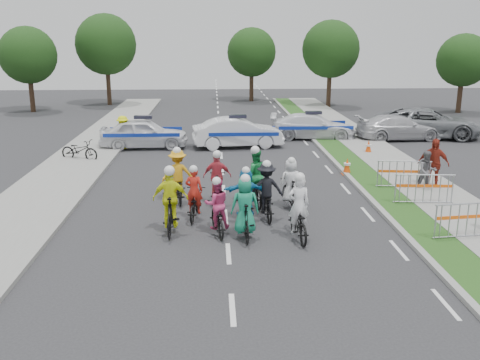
{
  "coord_description": "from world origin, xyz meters",
  "views": [
    {
      "loc": [
        -0.34,
        -13.17,
        5.6
      ],
      "look_at": [
        0.48,
        3.41,
        1.1
      ],
      "focal_mm": 40.0,
      "sensor_mm": 36.0,
      "label": 1
    }
  ],
  "objects_px": {
    "barrier_0": "(467,222)",
    "tree_4": "(252,52)",
    "parked_bike": "(79,150)",
    "barrier_2": "(403,175)",
    "rider_1": "(245,213)",
    "police_car_1": "(238,133)",
    "rider_5": "(246,197)",
    "civilian_sedan": "(399,127)",
    "spectator_1": "(427,171)",
    "tree_3": "(106,44)",
    "barrier_1": "(424,190)",
    "rider_3": "(171,207)",
    "rider_9": "(217,183)",
    "civilian_suv": "(427,123)",
    "spectator_2": "(433,164)",
    "police_car_2": "(313,126)",
    "tree_1": "(331,49)",
    "marshal_hiviz": "(123,132)",
    "rider_8": "(255,183)",
    "cone_0": "(347,167)",
    "rider_0": "(298,217)",
    "rider_6": "(194,201)",
    "tree_0": "(28,55)",
    "police_car_0": "(144,133)",
    "rider_2": "(217,212)",
    "rider_10": "(178,180)",
    "cone_1": "(368,147)",
    "rider_4": "(266,195)"
  },
  "relations": [
    {
      "from": "rider_3",
      "to": "tree_3",
      "type": "height_order",
      "value": "tree_3"
    },
    {
      "from": "tree_3",
      "to": "rider_1",
      "type": "bearing_deg",
      "value": -72.88
    },
    {
      "from": "barrier_1",
      "to": "parked_bike",
      "type": "distance_m",
      "value": 15.21
    },
    {
      "from": "rider_5",
      "to": "tree_4",
      "type": "height_order",
      "value": "tree_4"
    },
    {
      "from": "rider_1",
      "to": "police_car_1",
      "type": "distance_m",
      "value": 12.87
    },
    {
      "from": "tree_1",
      "to": "rider_9",
      "type": "bearing_deg",
      "value": -109.84
    },
    {
      "from": "rider_1",
      "to": "civilian_suv",
      "type": "height_order",
      "value": "rider_1"
    },
    {
      "from": "rider_3",
      "to": "tree_1",
      "type": "relative_size",
      "value": 0.3
    },
    {
      "from": "civilian_suv",
      "to": "tree_1",
      "type": "relative_size",
      "value": 0.86
    },
    {
      "from": "rider_0",
      "to": "civilian_sedan",
      "type": "bearing_deg",
      "value": -122.47
    },
    {
      "from": "rider_0",
      "to": "police_car_1",
      "type": "relative_size",
      "value": 0.43
    },
    {
      "from": "police_car_2",
      "to": "tree_1",
      "type": "relative_size",
      "value": 0.7
    },
    {
      "from": "police_car_0",
      "to": "cone_0",
      "type": "distance_m",
      "value": 10.86
    },
    {
      "from": "parked_bike",
      "to": "barrier_2",
      "type": "bearing_deg",
      "value": -91.77
    },
    {
      "from": "rider_1",
      "to": "rider_9",
      "type": "height_order",
      "value": "rider_1"
    },
    {
      "from": "marshal_hiviz",
      "to": "cone_1",
      "type": "xyz_separation_m",
      "value": [
        12.1,
        -1.94,
        -0.5
      ]
    },
    {
      "from": "rider_9",
      "to": "barrier_2",
      "type": "distance_m",
      "value": 7.08
    },
    {
      "from": "barrier_0",
      "to": "tree_4",
      "type": "relative_size",
      "value": 0.32
    },
    {
      "from": "rider_6",
      "to": "tree_4",
      "type": "height_order",
      "value": "tree_4"
    },
    {
      "from": "police_car_2",
      "to": "spectator_2",
      "type": "bearing_deg",
      "value": -157.4
    },
    {
      "from": "rider_3",
      "to": "rider_1",
      "type": "bearing_deg",
      "value": 166.76
    },
    {
      "from": "rider_1",
      "to": "civilian_suv",
      "type": "distance_m",
      "value": 18.86
    },
    {
      "from": "police_car_2",
      "to": "cone_0",
      "type": "xyz_separation_m",
      "value": [
        -0.04,
        -8.08,
        -0.35
      ]
    },
    {
      "from": "barrier_1",
      "to": "cone_1",
      "type": "bearing_deg",
      "value": 86.78
    },
    {
      "from": "tree_0",
      "to": "spectator_2",
      "type": "bearing_deg",
      "value": -45.32
    },
    {
      "from": "rider_3",
      "to": "cone_0",
      "type": "bearing_deg",
      "value": -135.32
    },
    {
      "from": "rider_1",
      "to": "barrier_0",
      "type": "distance_m",
      "value": 6.22
    },
    {
      "from": "rider_5",
      "to": "tree_4",
      "type": "distance_m",
      "value": 31.56
    },
    {
      "from": "rider_0",
      "to": "rider_6",
      "type": "bearing_deg",
      "value": -36.66
    },
    {
      "from": "rider_2",
      "to": "tree_1",
      "type": "height_order",
      "value": "tree_1"
    },
    {
      "from": "cone_0",
      "to": "tree_0",
      "type": "distance_m",
      "value": 27.88
    },
    {
      "from": "rider_8",
      "to": "police_car_2",
      "type": "bearing_deg",
      "value": -116.76
    },
    {
      "from": "rider_10",
      "to": "cone_0",
      "type": "relative_size",
      "value": 2.83
    },
    {
      "from": "civilian_sedan",
      "to": "parked_bike",
      "type": "relative_size",
      "value": 2.48
    },
    {
      "from": "marshal_hiviz",
      "to": "cone_0",
      "type": "relative_size",
      "value": 2.41
    },
    {
      "from": "tree_4",
      "to": "tree_3",
      "type": "bearing_deg",
      "value": -170.54
    },
    {
      "from": "rider_3",
      "to": "parked_bike",
      "type": "distance_m",
      "value": 10.76
    },
    {
      "from": "rider_8",
      "to": "barrier_1",
      "type": "xyz_separation_m",
      "value": [
        5.68,
        -0.51,
        -0.2
      ]
    },
    {
      "from": "rider_5",
      "to": "cone_0",
      "type": "height_order",
      "value": "rider_5"
    },
    {
      "from": "rider_4",
      "to": "parked_bike",
      "type": "height_order",
      "value": "rider_4"
    },
    {
      "from": "marshal_hiviz",
      "to": "tree_4",
      "type": "xyz_separation_m",
      "value": [
        7.94,
        20.11,
        3.34
      ]
    },
    {
      "from": "civilian_suv",
      "to": "spectator_2",
      "type": "relative_size",
      "value": 3.06
    },
    {
      "from": "tree_3",
      "to": "police_car_0",
      "type": "bearing_deg",
      "value": -74.21
    },
    {
      "from": "civilian_sedan",
      "to": "parked_bike",
      "type": "distance_m",
      "value": 17.0
    },
    {
      "from": "rider_3",
      "to": "rider_9",
      "type": "distance_m",
      "value": 3.02
    },
    {
      "from": "rider_6",
      "to": "barrier_1",
      "type": "xyz_separation_m",
      "value": [
        7.69,
        0.85,
        -0.02
      ]
    },
    {
      "from": "spectator_2",
      "to": "barrier_1",
      "type": "distance_m",
      "value": 2.45
    },
    {
      "from": "rider_5",
      "to": "police_car_1",
      "type": "relative_size",
      "value": 0.38
    },
    {
      "from": "spectator_1",
      "to": "tree_3",
      "type": "relative_size",
      "value": 0.21
    },
    {
      "from": "rider_8",
      "to": "cone_0",
      "type": "relative_size",
      "value": 2.98
    }
  ]
}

